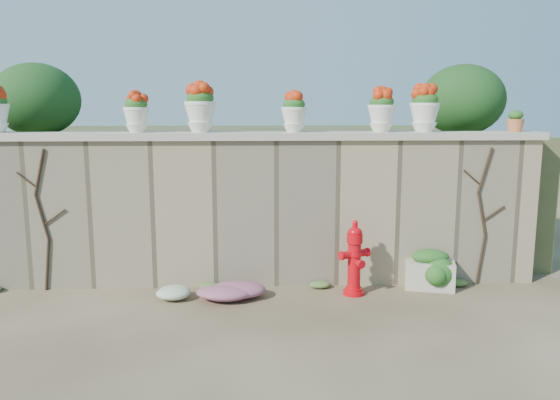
{
  "coord_description": "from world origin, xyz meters",
  "views": [
    {
      "loc": [
        0.16,
        -5.59,
        2.42
      ],
      "look_at": [
        0.45,
        1.4,
        1.24
      ],
      "focal_mm": 35.0,
      "sensor_mm": 36.0,
      "label": 1
    }
  ],
  "objects": [
    {
      "name": "ground",
      "position": [
        0.0,
        0.0,
        0.0
      ],
      "size": [
        80.0,
        80.0,
        0.0
      ],
      "primitive_type": "plane",
      "color": "#493824",
      "rests_on": "ground"
    },
    {
      "name": "stone_wall",
      "position": [
        0.0,
        1.8,
        1.0
      ],
      "size": [
        8.0,
        0.4,
        2.0
      ],
      "primitive_type": "cube",
      "color": "gray",
      "rests_on": "ground"
    },
    {
      "name": "wall_cap",
      "position": [
        0.0,
        1.8,
        2.05
      ],
      "size": [
        8.1,
        0.52,
        0.1
      ],
      "primitive_type": "cube",
      "color": "beige",
      "rests_on": "stone_wall"
    },
    {
      "name": "raised_fill",
      "position": [
        0.0,
        5.0,
        1.0
      ],
      "size": [
        9.0,
        6.0,
        2.0
      ],
      "primitive_type": "cube",
      "color": "#384C23",
      "rests_on": "ground"
    },
    {
      "name": "back_shrub_left",
      "position": [
        -3.2,
        3.0,
        2.55
      ],
      "size": [
        1.3,
        1.3,
        1.1
      ],
      "primitive_type": "ellipsoid",
      "color": "#143814",
      "rests_on": "raised_fill"
    },
    {
      "name": "back_shrub_right",
      "position": [
        3.4,
        3.0,
        2.55
      ],
      "size": [
        1.3,
        1.3,
        1.1
      ],
      "primitive_type": "ellipsoid",
      "color": "#143814",
      "rests_on": "raised_fill"
    },
    {
      "name": "vine_left",
      "position": [
        -2.67,
        1.58,
        0.99
      ],
      "size": [
        0.6,
        0.04,
        1.91
      ],
      "color": "black",
      "rests_on": "ground"
    },
    {
      "name": "vine_right",
      "position": [
        3.23,
        1.58,
        0.99
      ],
      "size": [
        0.6,
        0.04,
        1.91
      ],
      "color": "black",
      "rests_on": "ground"
    },
    {
      "name": "fire_hydrant",
      "position": [
        1.42,
        1.23,
        0.5
      ],
      "size": [
        0.42,
        0.3,
        0.98
      ],
      "rotation": [
        0.0,
        0.0,
        0.43
      ],
      "color": "red",
      "rests_on": "ground"
    },
    {
      "name": "planter_box",
      "position": [
        2.49,
        1.45,
        0.25
      ],
      "size": [
        0.72,
        0.53,
        0.54
      ],
      "rotation": [
        0.0,
        0.0,
        -0.26
      ],
      "color": "beige",
      "rests_on": "ground"
    },
    {
      "name": "green_shrub",
      "position": [
        2.52,
        1.29,
        0.27
      ],
      "size": [
        0.57,
        0.51,
        0.54
      ],
      "primitive_type": "ellipsoid",
      "color": "#1E5119",
      "rests_on": "ground"
    },
    {
      "name": "magenta_clump",
      "position": [
        -0.23,
        1.11,
        0.12
      ],
      "size": [
        0.92,
        0.61,
        0.24
      ],
      "primitive_type": "ellipsoid",
      "color": "#CE2996",
      "rests_on": "ground"
    },
    {
      "name": "white_flowers",
      "position": [
        -0.86,
        1.14,
        0.1
      ],
      "size": [
        0.56,
        0.44,
        0.2
      ],
      "primitive_type": "ellipsoid",
      "color": "white",
      "rests_on": "ground"
    },
    {
      "name": "urn_pot_1",
      "position": [
        -1.44,
        1.8,
        2.37
      ],
      "size": [
        0.34,
        0.34,
        0.54
      ],
      "color": "white",
      "rests_on": "wall_cap"
    },
    {
      "name": "urn_pot_2",
      "position": [
        -0.59,
        1.8,
        2.42
      ],
      "size": [
        0.42,
        0.42,
        0.66
      ],
      "color": "white",
      "rests_on": "wall_cap"
    },
    {
      "name": "urn_pot_3",
      "position": [
        0.66,
        1.8,
        2.37
      ],
      "size": [
        0.34,
        0.34,
        0.54
      ],
      "color": "white",
      "rests_on": "wall_cap"
    },
    {
      "name": "urn_pot_4",
      "position": [
        1.84,
        1.8,
        2.39
      ],
      "size": [
        0.37,
        0.37,
        0.59
      ],
      "color": "white",
      "rests_on": "wall_cap"
    },
    {
      "name": "urn_pot_5",
      "position": [
        2.43,
        1.8,
        2.41
      ],
      "size": [
        0.4,
        0.4,
        0.63
      ],
      "color": "white",
      "rests_on": "wall_cap"
    },
    {
      "name": "terracotta_pot",
      "position": [
        3.7,
        1.8,
        2.23
      ],
      "size": [
        0.24,
        0.24,
        0.28
      ],
      "color": "#C6693C",
      "rests_on": "wall_cap"
    }
  ]
}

